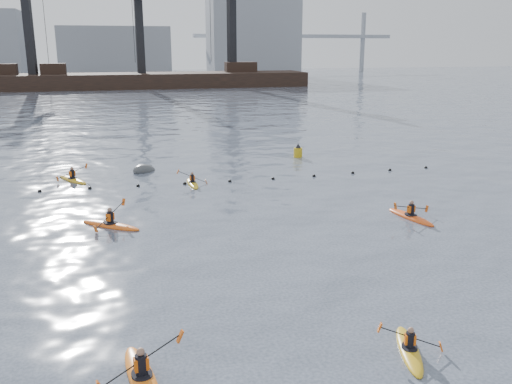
% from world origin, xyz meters
% --- Properties ---
extents(ground, '(400.00, 400.00, 0.00)m').
position_xyz_m(ground, '(0.00, 0.00, 0.00)').
color(ground, '#333D4B').
rests_on(ground, ground).
extents(float_line, '(33.24, 0.73, 0.24)m').
position_xyz_m(float_line, '(-0.50, 22.53, 0.03)').
color(float_line, black).
rests_on(float_line, ground).
extents(barge_pier, '(72.00, 19.30, 29.50)m').
position_xyz_m(barge_pier, '(-0.22, 110.00, 1.89)').
color(barge_pier, black).
rests_on(barge_pier, ground).
extents(skyline, '(141.00, 28.00, 22.00)m').
position_xyz_m(skyline, '(2.23, 150.27, 9.25)').
color(skyline, gray).
rests_on(skyline, ground).
extents(kayaker_0, '(2.41, 3.52, 1.38)m').
position_xyz_m(kayaker_0, '(-5.88, 1.10, 0.11)').
color(kayaker_0, orange).
rests_on(kayaker_0, ground).
extents(kayaker_1, '(1.89, 2.88, 1.02)m').
position_xyz_m(kayaker_1, '(1.88, 0.55, 0.09)').
color(kayaker_1, gold).
rests_on(kayaker_1, ground).
extents(kayaker_2, '(3.15, 2.74, 1.30)m').
position_xyz_m(kayaker_2, '(-6.71, 14.73, 0.11)').
color(kayaker_2, '#E85C15').
rests_on(kayaker_2, ground).
extents(kayaker_3, '(2.03, 2.92, 1.16)m').
position_xyz_m(kayaker_3, '(-1.51, 22.29, 0.09)').
color(kayaker_3, gold).
rests_on(kayaker_3, ground).
extents(kayaker_4, '(2.28, 3.47, 1.11)m').
position_xyz_m(kayaker_4, '(8.63, 12.17, 0.10)').
color(kayaker_4, '#EF5116').
rests_on(kayaker_4, ground).
extents(kayaker_5, '(2.34, 3.21, 1.15)m').
position_xyz_m(kayaker_5, '(-9.19, 25.30, 0.10)').
color(kayaker_5, gold).
rests_on(kayaker_5, ground).
extents(mooring_buoy, '(2.42, 2.42, 1.42)m').
position_xyz_m(mooring_buoy, '(-4.34, 26.95, 0.00)').
color(mooring_buoy, '#414446').
rests_on(mooring_buoy, ground).
extents(nav_buoy, '(0.70, 0.70, 1.28)m').
position_xyz_m(nav_buoy, '(8.12, 29.10, 0.39)').
color(nav_buoy, gold).
rests_on(nav_buoy, ground).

